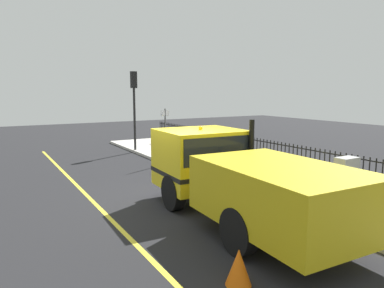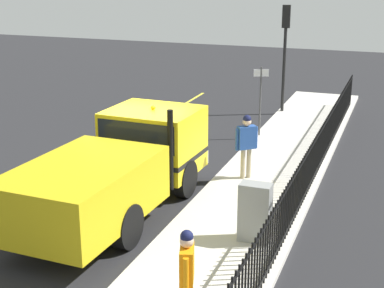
{
  "view_description": "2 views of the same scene",
  "coord_description": "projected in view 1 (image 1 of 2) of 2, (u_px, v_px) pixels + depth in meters",
  "views": [
    {
      "loc": [
        -4.72,
        -8.76,
        3.19
      ],
      "look_at": [
        0.6,
        0.31,
        1.62
      ],
      "focal_mm": 33.05,
      "sensor_mm": 36.0,
      "label": 1
    },
    {
      "loc": [
        6.47,
        -13.46,
        5.63
      ],
      "look_at": [
        1.88,
        -1.09,
        1.57
      ],
      "focal_mm": 54.42,
      "sensor_mm": 36.0,
      "label": 2
    }
  ],
  "objects": [
    {
      "name": "ground_plane",
      "position": [
        180.0,
        202.0,
        10.31
      ],
      "size": [
        55.52,
        55.52,
        0.0
      ],
      "primitive_type": "plane",
      "color": "#232326",
      "rests_on": "ground"
    },
    {
      "name": "lane_marking",
      "position": [
        106.0,
        215.0,
        9.22
      ],
      "size": [
        0.12,
        22.71,
        0.01
      ],
      "primitive_type": "cube",
      "color": "yellow",
      "rests_on": "ground"
    },
    {
      "name": "utility_cabinet",
      "position": [
        346.0,
        179.0,
        9.86
      ],
      "size": [
        0.65,
        0.38,
        1.25
      ],
      "primitive_type": "cube",
      "color": "gray",
      "rests_on": "sidewalk_slab"
    },
    {
      "name": "work_truck",
      "position": [
        232.0,
        172.0,
        8.75
      ],
      "size": [
        2.52,
        6.41,
        2.44
      ],
      "rotation": [
        0.0,
        0.0,
        -0.04
      ],
      "color": "yellow",
      "rests_on": "ground"
    },
    {
      "name": "worker_standing",
      "position": [
        235.0,
        149.0,
        12.24
      ],
      "size": [
        0.52,
        0.49,
        1.75
      ],
      "rotation": [
        0.0,
        0.0,
        -2.42
      ],
      "color": "#264C99",
      "rests_on": "sidewalk_slab"
    },
    {
      "name": "traffic_cone",
      "position": [
        239.0,
        267.0,
        5.83
      ],
      "size": [
        0.44,
        0.44,
        0.63
      ],
      "primitive_type": "cone",
      "color": "orange",
      "rests_on": "ground"
    },
    {
      "name": "iron_fence",
      "position": [
        291.0,
        161.0,
        12.42
      ],
      "size": [
        0.04,
        21.49,
        1.25
      ],
      "color": "black",
      "rests_on": "sidewalk_slab"
    },
    {
      "name": "sidewalk_slab",
      "position": [
        264.0,
        185.0,
        11.92
      ],
      "size": [
        2.74,
        25.24,
        0.13
      ],
      "primitive_type": "cube",
      "color": "beige",
      "rests_on": "ground"
    },
    {
      "name": "traffic_light_near",
      "position": [
        134.0,
        95.0,
        18.32
      ],
      "size": [
        0.32,
        0.24,
        4.08
      ],
      "rotation": [
        0.0,
        0.0,
        3.25
      ],
      "color": "black",
      "rests_on": "sidewalk_slab"
    },
    {
      "name": "street_sign",
      "position": [
        165.0,
        129.0,
        15.4
      ],
      "size": [
        0.48,
        0.21,
        2.33
      ],
      "color": "#4C4C4C",
      "rests_on": "sidewalk_slab"
    }
  ]
}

